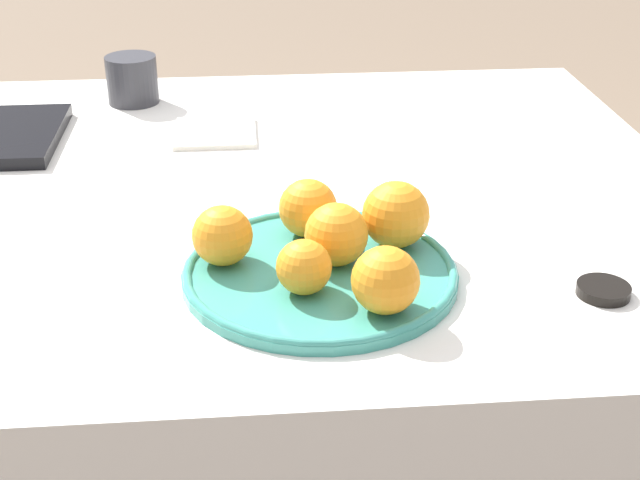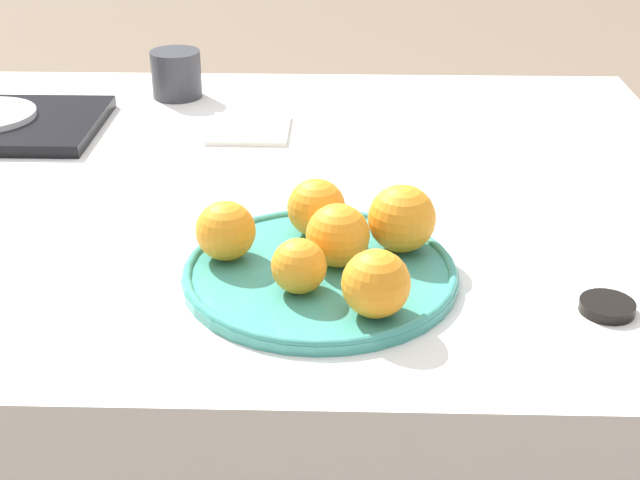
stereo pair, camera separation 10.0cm
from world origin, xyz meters
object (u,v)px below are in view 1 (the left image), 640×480
at_px(orange_1, 304,267).
at_px(orange_3, 385,280).
at_px(cup_0, 132,80).
at_px(soy_dish, 603,290).
at_px(napkin, 215,133).
at_px(fruit_platter, 320,272).
at_px(orange_0, 336,234).
at_px(orange_2, 308,208).
at_px(orange_5, 222,236).
at_px(orange_4, 396,215).

bearing_deg(orange_1, orange_3, -29.09).
relative_size(orange_1, cup_0, 0.69).
relative_size(cup_0, soy_dish, 1.50).
bearing_deg(napkin, fruit_platter, -75.02).
height_order(orange_1, orange_3, orange_3).
height_order(orange_0, orange_2, orange_0).
distance_m(orange_2, orange_5, 0.12).
height_order(fruit_platter, orange_5, orange_5).
height_order(orange_5, soy_dish, orange_5).
height_order(napkin, soy_dish, soy_dish).
height_order(orange_3, cup_0, orange_3).
relative_size(orange_1, orange_4, 0.76).
relative_size(orange_1, orange_3, 0.84).
distance_m(orange_2, napkin, 0.41).
relative_size(orange_3, napkin, 0.53).
bearing_deg(cup_0, napkin, -50.37).
bearing_deg(napkin, orange_2, -72.71).
distance_m(orange_3, cup_0, 0.82).
bearing_deg(orange_2, orange_3, -69.81).
relative_size(fruit_platter, orange_4, 3.92).
bearing_deg(fruit_platter, orange_2, 94.46).
xyz_separation_m(fruit_platter, orange_1, (-0.02, -0.05, 0.03)).
distance_m(fruit_platter, orange_3, 0.12).
bearing_deg(orange_0, orange_2, 109.73).
bearing_deg(orange_4, fruit_platter, -150.46).
bearing_deg(fruit_platter, orange_5, 166.52).
bearing_deg(orange_1, orange_0, 56.43).
bearing_deg(orange_0, orange_5, 174.95).
relative_size(napkin, soy_dish, 2.29).
distance_m(fruit_platter, orange_2, 0.10).
xyz_separation_m(orange_1, orange_5, (-0.09, 0.07, 0.00)).
distance_m(orange_0, soy_dish, 0.30).
xyz_separation_m(orange_1, orange_4, (0.12, 0.10, 0.01)).
xyz_separation_m(fruit_platter, cup_0, (-0.28, 0.66, 0.03)).
distance_m(fruit_platter, orange_4, 0.12).
distance_m(orange_0, napkin, 0.49).
height_order(orange_4, soy_dish, orange_4).
height_order(orange_1, orange_5, orange_5).
height_order(orange_3, orange_5, orange_3).
xyz_separation_m(orange_3, soy_dish, (0.25, 0.03, -0.04)).
height_order(fruit_platter, orange_2, orange_2).
relative_size(orange_1, napkin, 0.45).
xyz_separation_m(napkin, soy_dish, (0.44, -0.54, 0.00)).
bearing_deg(cup_0, orange_1, -70.18).
relative_size(fruit_platter, orange_2, 4.41).
distance_m(orange_5, soy_dish, 0.43).
bearing_deg(orange_3, orange_0, 110.51).
bearing_deg(cup_0, orange_4, -58.51).
bearing_deg(soy_dish, orange_1, 177.41).
bearing_deg(orange_5, orange_0, -5.05).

